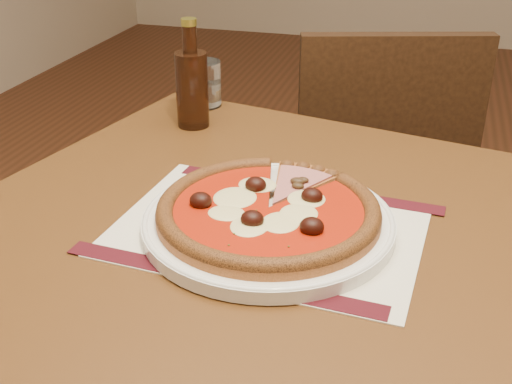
% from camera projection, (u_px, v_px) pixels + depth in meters
% --- Properties ---
extents(table, '(0.95, 0.95, 0.75)m').
position_uv_depth(table, '(252.00, 277.00, 0.94)').
color(table, brown).
rests_on(table, ground).
extents(chair_far, '(0.51, 0.51, 0.87)m').
position_uv_depth(chair_far, '(375.00, 173.00, 1.60)').
color(chair_far, black).
rests_on(chair_far, ground).
extents(placemat, '(0.42, 0.32, 0.00)m').
position_uv_depth(placemat, '(268.00, 229.00, 0.86)').
color(placemat, white).
rests_on(placemat, table).
extents(plate, '(0.34, 0.34, 0.02)m').
position_uv_depth(plate, '(268.00, 223.00, 0.86)').
color(plate, white).
rests_on(plate, placemat).
extents(pizza, '(0.30, 0.30, 0.04)m').
position_uv_depth(pizza, '(268.00, 210.00, 0.85)').
color(pizza, '#AE5B2A').
rests_on(pizza, plate).
extents(ham_slice, '(0.10, 0.14, 0.02)m').
position_uv_depth(ham_slice, '(301.00, 187.00, 0.92)').
color(ham_slice, '#AE5B2A').
rests_on(ham_slice, plate).
extents(water_glass, '(0.09, 0.09, 0.09)m').
position_uv_depth(water_glass, '(203.00, 84.00, 1.28)').
color(water_glass, white).
rests_on(water_glass, table).
extents(bottle, '(0.06, 0.06, 0.20)m').
position_uv_depth(bottle, '(192.00, 85.00, 1.17)').
color(bottle, '#351A0D').
rests_on(bottle, table).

